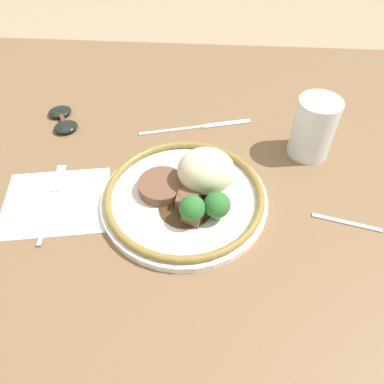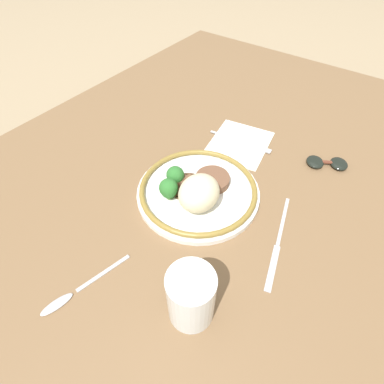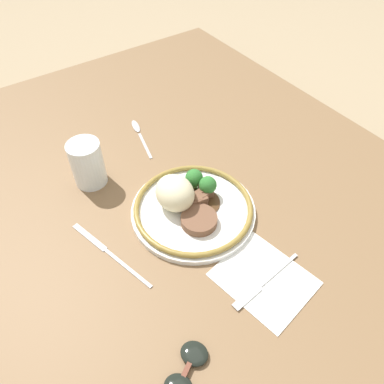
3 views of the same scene
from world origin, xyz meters
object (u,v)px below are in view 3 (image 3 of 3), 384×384
knife (108,252)px  plate (190,204)px  juice_glass (88,165)px  spoon (138,131)px  fork (261,285)px  sunglasses (187,370)px

knife → plate: bearing=-106.9°
juice_glass → spoon: juice_glass is taller
knife → spoon: bearing=-53.4°
plate → fork: plate is taller
juice_glass → fork: (-0.44, -0.14, -0.05)m
juice_glass → fork: 0.46m
spoon → knife: bearing=155.1°
juice_glass → spoon: (0.10, -0.18, -0.05)m
plate → juice_glass: 0.25m
spoon → sunglasses: sunglasses is taller
plate → fork: 0.23m
juice_glass → sunglasses: 0.49m
juice_glass → knife: size_ratio=0.50×
juice_glass → sunglasses: bearing=173.1°
fork → sunglasses: (-0.05, 0.20, 0.00)m
sunglasses → spoon: bearing=-51.4°
plate → knife: bearing=88.2°
spoon → sunglasses: bearing=171.1°
juice_glass → fork: size_ratio=0.64×
juice_glass → sunglasses: juice_glass is taller
plate → juice_glass: juice_glass is taller
fork → knife: size_ratio=0.78×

